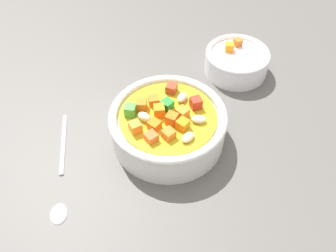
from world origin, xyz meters
TOP-DOWN VIEW (x-y plane):
  - ground_plane at (0.00, 0.00)cm, footprint 140.00×140.00cm
  - soup_bowl_main at (-0.00, 0.02)cm, footprint 17.38×17.38cm
  - spoon at (-0.68, 16.80)cm, footprint 18.91×6.52cm
  - side_bowl_small at (9.69, -17.76)cm, footprint 11.42×11.42cm

SIDE VIEW (x-z plane):
  - ground_plane at x=0.00cm, z-range -2.00..0.00cm
  - spoon at x=-0.68cm, z-range -0.04..0.83cm
  - side_bowl_small at x=9.69cm, z-range -0.29..4.89cm
  - soup_bowl_main at x=0.00cm, z-range -0.29..6.42cm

